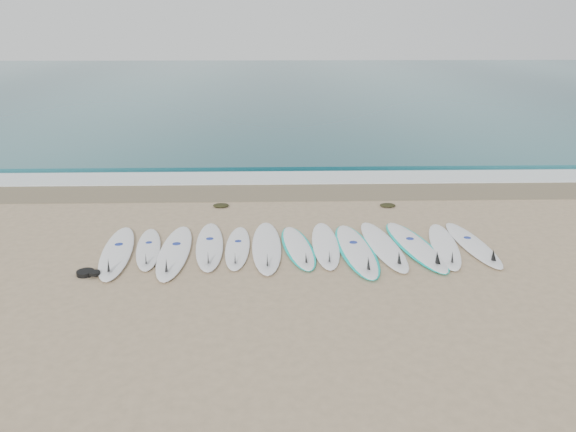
{
  "coord_description": "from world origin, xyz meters",
  "views": [
    {
      "loc": [
        -0.47,
        -10.61,
        4.39
      ],
      "look_at": [
        -0.15,
        0.93,
        0.4
      ],
      "focal_mm": 35.0,
      "sensor_mm": 36.0,
      "label": 1
    }
  ],
  "objects_px": {
    "surfboard_6": "(298,247)",
    "leash_coil": "(88,273)",
    "surfboard_12": "(474,245)",
    "surfboard_0": "(117,253)"
  },
  "relations": [
    {
      "from": "surfboard_0",
      "to": "surfboard_6",
      "type": "relative_size",
      "value": 1.17
    },
    {
      "from": "surfboard_6",
      "to": "leash_coil",
      "type": "bearing_deg",
      "value": -171.35
    },
    {
      "from": "surfboard_0",
      "to": "leash_coil",
      "type": "distance_m",
      "value": 0.97
    },
    {
      "from": "surfboard_6",
      "to": "surfboard_12",
      "type": "relative_size",
      "value": 0.94
    },
    {
      "from": "leash_coil",
      "to": "surfboard_6",
      "type": "bearing_deg",
      "value": 16.19
    },
    {
      "from": "surfboard_0",
      "to": "leash_coil",
      "type": "bearing_deg",
      "value": -114.23
    },
    {
      "from": "surfboard_0",
      "to": "surfboard_12",
      "type": "bearing_deg",
      "value": -5.1
    },
    {
      "from": "surfboard_0",
      "to": "surfboard_12",
      "type": "xyz_separation_m",
      "value": [
        7.25,
        0.23,
        -0.01
      ]
    },
    {
      "from": "surfboard_0",
      "to": "surfboard_12",
      "type": "height_order",
      "value": "surfboard_0"
    },
    {
      "from": "surfboard_6",
      "to": "leash_coil",
      "type": "xyz_separation_m",
      "value": [
        -3.92,
        -1.14,
        0.0
      ]
    }
  ]
}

